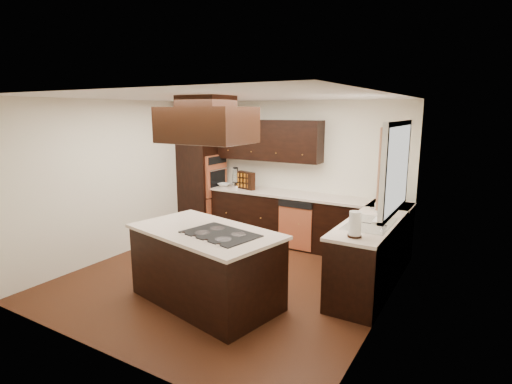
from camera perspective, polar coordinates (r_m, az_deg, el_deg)
floor at (r=5.80m, az=-3.96°, el=-12.23°), size 4.20×4.20×0.02m
ceiling at (r=5.32m, az=-4.34°, el=13.49°), size 4.20×4.20×0.02m
wall_back at (r=7.23m, az=5.42°, el=2.90°), size 4.20×0.02×2.50m
wall_front at (r=3.93m, az=-21.99°, el=-5.18°), size 4.20×0.02×2.50m
wall_left at (r=6.83m, az=-18.88°, el=1.83°), size 0.02×4.20×2.50m
wall_right at (r=4.59m, az=18.13°, el=-2.59°), size 0.02×4.20×2.50m
oven_column at (r=7.84m, az=-7.72°, el=2.12°), size 0.65×0.75×2.12m
wall_oven_face at (r=7.63m, az=-5.66°, el=2.35°), size 0.05×0.62×0.78m
base_cabinets_back at (r=7.11m, az=4.48°, el=-3.91°), size 2.93×0.60×0.88m
base_cabinets_right at (r=5.72m, az=16.58°, el=-8.20°), size 0.60×2.40×0.88m
countertop_back at (r=6.99m, az=4.49°, el=-0.30°), size 2.93×0.63×0.04m
countertop_right at (r=5.59m, az=16.70°, el=-3.73°), size 0.63×2.40×0.04m
upper_cabinets at (r=7.20m, az=1.76°, el=7.40°), size 2.00×0.34×0.72m
dishwasher_front at (r=6.74m, az=5.61°, el=-5.17°), size 0.60×0.05×0.72m
window_frame at (r=5.05m, az=19.34°, el=3.21°), size 0.06×1.32×1.12m
window_pane at (r=5.05m, az=19.65°, el=3.18°), size 0.00×1.20×1.00m
curtain_left at (r=4.65m, az=17.62°, el=3.28°), size 0.02×0.34×0.90m
curtain_right at (r=5.47m, az=19.65°, el=4.30°), size 0.02×0.34×0.90m
sink_rim at (r=5.25m, az=15.93°, el=-4.38°), size 0.52×0.84×0.01m
island at (r=5.01m, az=-7.16°, el=-10.65°), size 1.96×1.33×0.88m
island_top at (r=4.86m, az=-7.30°, el=-5.62°), size 2.03×1.40×0.04m
cooktop at (r=4.65m, az=-5.13°, el=-6.00°), size 0.95×0.73×0.01m
range_hood at (r=4.81m, az=-7.07°, el=9.49°), size 1.05×0.72×0.42m
hood_duct at (r=4.81m, az=-7.16°, el=12.76°), size 0.55×0.50×0.13m
blender_base at (r=7.45m, az=-2.93°, el=1.00°), size 0.15×0.15×0.10m
blender_pitcher at (r=7.42m, az=-2.95°, el=2.37°), size 0.13×0.13×0.26m
spice_rack at (r=7.28m, az=-1.40°, el=1.66°), size 0.40×0.20×0.32m
mixing_bowl at (r=7.60m, az=-4.56°, el=1.03°), size 0.24×0.24×0.06m
soap_bottle at (r=5.89m, az=17.06°, el=-1.86°), size 0.11×0.11×0.19m
paper_towel at (r=4.64m, az=13.97°, el=-4.51°), size 0.15×0.15×0.30m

